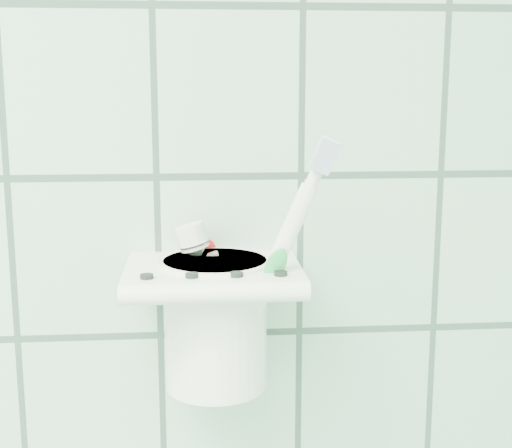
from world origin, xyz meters
TOP-DOWN VIEW (x-y plane):
  - holder_bracket at (0.66, 1.15)m, footprint 0.14×0.11m
  - cup at (0.66, 1.16)m, footprint 0.09×0.09m
  - toothbrush_pink at (0.66, 1.17)m, footprint 0.08×0.06m
  - toothbrush_blue at (0.65, 1.16)m, footprint 0.03×0.10m
  - toothbrush_orange at (0.66, 1.14)m, footprint 0.08×0.04m
  - toothpaste_tube at (0.67, 1.17)m, footprint 0.06×0.03m

SIDE VIEW (x-z plane):
  - cup at x=0.66m, z-range 1.23..1.33m
  - toothpaste_tube at x=0.67m, z-range 1.24..1.37m
  - holder_bracket at x=0.66m, z-range 1.30..1.34m
  - toothbrush_pink at x=0.66m, z-range 1.23..1.42m
  - toothbrush_orange at x=0.66m, z-range 1.23..1.44m
  - toothbrush_blue at x=0.65m, z-range 1.23..1.45m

